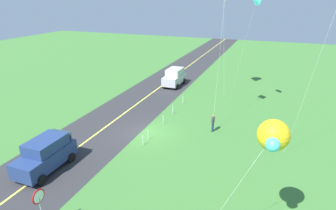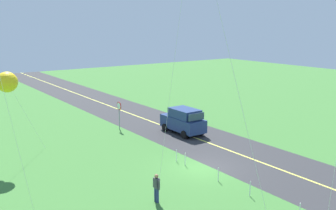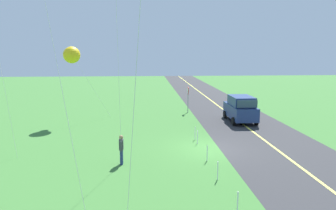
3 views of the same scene
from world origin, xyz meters
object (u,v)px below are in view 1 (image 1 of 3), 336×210
Objects in this scene: kite_cyan_top at (256,0)px; kite_blue_mid at (273,136)px; car_parked_west_far at (174,77)px; car_suv_foreground at (45,154)px; stop_sign at (40,203)px; person_adult_near at (213,122)px.

kite_blue_mid is at bearing 8.94° from kite_cyan_top.
car_parked_west_far is at bearing -118.30° from kite_cyan_top.
kite_cyan_top is (-16.37, 11.50, 9.75)m from car_suv_foreground.
car_suv_foreground is 6.02m from stop_sign.
person_adult_near is at bearing -17.72° from kite_cyan_top.
kite_cyan_top reaches higher than kite_blue_mid.
stop_sign is (26.22, 2.44, 0.65)m from car_parked_west_far.
kite_cyan_top is at bearing 144.92° from car_suv_foreground.
car_parked_west_far is 1.72× the size of stop_sign.
stop_sign is 0.40× the size of kite_blue_mid.
car_suv_foreground is 0.38× the size of kite_cyan_top.
car_parked_west_far is 0.38× the size of kite_cyan_top.
car_parked_west_far is 26.34m from stop_sign.
kite_blue_mid is at bearing 109.01° from stop_sign.
person_adult_near is at bearing -156.21° from kite_blue_mid.
kite_cyan_top is (-6.46, 2.06, 10.04)m from person_adult_near.
kite_blue_mid is (0.95, 14.22, 4.54)m from car_suv_foreground.
car_parked_west_far reaches higher than person_adult_near.
person_adult_near is 12.12m from kite_cyan_top.
kite_cyan_top is at bearing -171.06° from kite_blue_mid.
person_adult_near is (-9.91, 9.43, -0.29)m from car_suv_foreground.
stop_sign reaches higher than car_suv_foreground.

